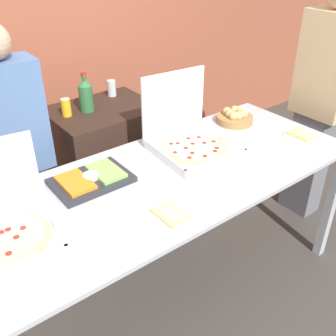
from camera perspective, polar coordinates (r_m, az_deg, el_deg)
name	(u,v)px	position (r m, az deg, el deg)	size (l,w,h in m)	color
ground_plane	(168,289)	(2.81, 0.00, -17.10)	(16.00, 16.00, 0.00)	#423D38
brick_wall_behind	(36,33)	(3.44, -18.56, 18.07)	(10.00, 0.06, 2.80)	#9E5138
buffet_table	(168,190)	(2.26, 0.00, -3.23)	(2.34, 0.94, 0.92)	#B7BABF
pizza_box_near_left	(189,138)	(2.45, 3.05, 4.43)	(0.49, 0.51, 0.45)	white
pizza_box_near_right	(5,224)	(1.89, -22.62, -7.49)	(0.47, 0.48, 0.41)	white
paper_plate_front_left	(171,215)	(1.89, 0.42, -6.89)	(0.23, 0.23, 0.03)	white
paper_plate_front_center	(301,135)	(2.77, 18.78, 4.53)	(0.23, 0.23, 0.03)	white
veggie_tray	(91,179)	(2.18, -11.09, -1.62)	(0.41, 0.29, 0.05)	#28282D
bread_basket	(235,117)	(2.86, 9.66, 7.30)	(0.26, 0.26, 0.10)	#9E7542
sideboard_podium	(108,167)	(3.14, -8.77, 0.17)	(0.75, 0.59, 0.99)	black
soda_bottle	(86,95)	(2.84, -11.79, 10.39)	(0.10, 0.10, 0.28)	#2D6638
soda_can_silver	(112,88)	(3.11, -8.18, 11.41)	(0.07, 0.07, 0.12)	silver
soda_can_colored	(66,107)	(2.81, -14.57, 8.52)	(0.07, 0.07, 0.12)	gold
person_guest_cap	(18,158)	(2.60, -20.97, 1.30)	(0.40, 0.22, 1.70)	#473D33
person_guest_plaid	(319,104)	(3.23, 21.12, 8.69)	(0.22, 0.40, 1.84)	slate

